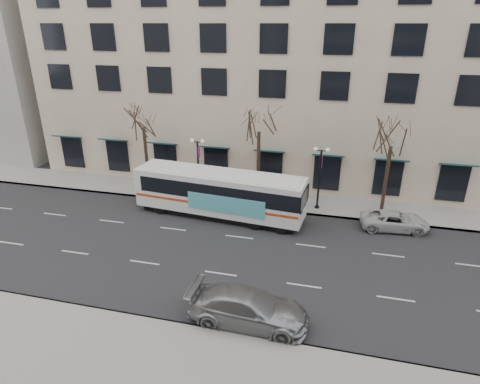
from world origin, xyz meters
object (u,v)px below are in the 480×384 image
(lamp_post_left, at_px, (198,165))
(city_bus, at_px, (220,193))
(white_pickup, at_px, (394,221))
(lamp_post_right, at_px, (320,175))
(tree_far_mid, at_px, (259,120))
(tree_far_left, at_px, (143,116))
(silver_car, at_px, (248,308))
(tree_far_right, at_px, (393,134))

(lamp_post_left, bearing_deg, city_bus, -46.66)
(city_bus, bearing_deg, white_pickup, 9.71)
(lamp_post_right, relative_size, city_bus, 0.39)
(white_pickup, bearing_deg, tree_far_mid, 70.52)
(lamp_post_right, height_order, white_pickup, lamp_post_right)
(lamp_post_right, bearing_deg, city_bus, -158.07)
(tree_far_left, distance_m, city_bus, 9.75)
(city_bus, bearing_deg, lamp_post_right, 27.57)
(silver_car, relative_size, white_pickup, 1.26)
(silver_car, bearing_deg, tree_far_right, -25.20)
(tree_far_mid, height_order, city_bus, tree_far_mid)
(tree_far_mid, height_order, tree_far_right, tree_far_mid)
(tree_far_left, bearing_deg, lamp_post_right, -2.29)
(tree_far_left, distance_m, white_pickup, 21.70)
(tree_far_right, height_order, lamp_post_left, tree_far_right)
(tree_far_left, height_order, silver_car, tree_far_left)
(tree_far_mid, height_order, lamp_post_right, tree_far_mid)
(white_pickup, bearing_deg, tree_far_left, 77.03)
(lamp_post_right, bearing_deg, tree_far_left, 177.71)
(tree_far_right, height_order, silver_car, tree_far_right)
(tree_far_left, height_order, tree_far_right, tree_far_left)
(lamp_post_right, bearing_deg, tree_far_right, 6.85)
(tree_far_left, height_order, lamp_post_right, tree_far_left)
(tree_far_left, relative_size, silver_car, 1.38)
(lamp_post_right, distance_m, white_pickup, 6.43)
(lamp_post_right, bearing_deg, silver_car, -99.79)
(tree_far_mid, distance_m, lamp_post_left, 6.40)
(tree_far_right, bearing_deg, city_bus, -163.96)
(tree_far_right, distance_m, lamp_post_right, 6.11)
(lamp_post_right, height_order, city_bus, lamp_post_right)
(tree_far_mid, relative_size, lamp_post_right, 1.64)
(tree_far_right, distance_m, lamp_post_left, 15.40)
(lamp_post_right, height_order, silver_car, lamp_post_right)
(lamp_post_right, bearing_deg, white_pickup, -19.43)
(tree_far_mid, bearing_deg, lamp_post_right, -6.83)
(tree_far_left, height_order, city_bus, tree_far_left)
(tree_far_right, bearing_deg, tree_far_mid, 180.00)
(city_bus, xyz_separation_m, silver_car, (4.79, -11.32, -1.07))
(lamp_post_left, distance_m, city_bus, 4.13)
(lamp_post_left, bearing_deg, silver_car, -62.08)
(white_pickup, bearing_deg, lamp_post_left, 76.93)
(tree_far_right, height_order, city_bus, tree_far_right)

